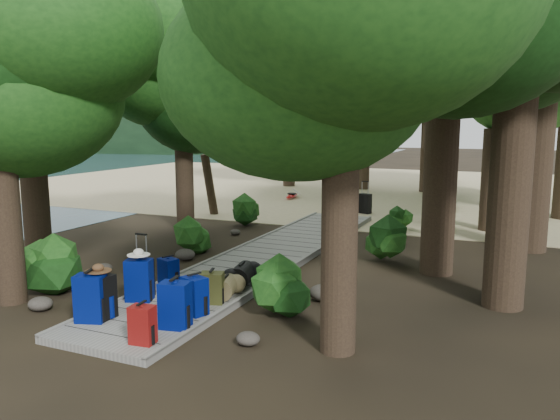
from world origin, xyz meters
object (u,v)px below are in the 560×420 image
at_px(backpack_right_c, 195,294).
at_px(suitcase_on_boardwalk, 143,276).
at_px(backpack_left_a, 91,296).
at_px(sun_lounger, 446,201).
at_px(backpack_left_c, 139,278).
at_px(backpack_left_d, 168,270).
at_px(backpack_right_b, 175,303).
at_px(kayak, 292,195).
at_px(backpack_right_a, 142,323).
at_px(backpack_right_d, 212,286).
at_px(duffel_right_khaki, 226,287).
at_px(duffel_right_black, 242,275).
at_px(lone_suitcase_on_sand, 365,204).
at_px(backpack_left_b, 101,294).

distance_m(backpack_right_c, suitcase_on_boardwalk, 1.53).
xyz_separation_m(backpack_left_a, sun_lounger, (3.66, 14.43, -0.22)).
bearing_deg(backpack_left_c, backpack_left_d, 76.01).
distance_m(backpack_right_b, sun_lounger, 14.32).
bearing_deg(backpack_right_b, backpack_left_d, 116.49).
height_order(backpack_left_a, backpack_left_d, backpack_left_a).
relative_size(backpack_right_c, kayak, 0.25).
height_order(backpack_right_a, backpack_right_c, backpack_right_c).
distance_m(backpack_left_c, backpack_right_d, 1.31).
relative_size(duffel_right_khaki, duffel_right_black, 0.83).
bearing_deg(lone_suitcase_on_sand, backpack_right_d, -69.64).
height_order(backpack_right_a, lone_suitcase_on_sand, backpack_right_a).
bearing_deg(backpack_left_b, backpack_right_c, 33.05).
xyz_separation_m(duffel_right_black, kayak, (-4.04, 12.30, -0.17)).
bearing_deg(duffel_right_black, backpack_left_a, -127.63).
bearing_deg(sun_lounger, backpack_right_d, -103.99).
xyz_separation_m(backpack_right_d, duffel_right_black, (-0.00, 1.12, -0.09)).
relative_size(backpack_left_c, lone_suitcase_on_sand, 1.17).
xyz_separation_m(duffel_right_khaki, kayak, (-4.11, 13.05, -0.14)).
bearing_deg(suitcase_on_boardwalk, backpack_right_c, 0.15).
height_order(backpack_left_b, lone_suitcase_on_sand, backpack_left_b).
bearing_deg(backpack_left_b, lone_suitcase_on_sand, 88.63).
relative_size(duffel_right_black, sun_lounger, 0.35).
distance_m(backpack_left_b, lone_suitcase_on_sand, 12.26).
bearing_deg(backpack_right_d, sun_lounger, 60.84).
relative_size(backpack_right_d, duffel_right_khaki, 1.10).
relative_size(duffel_right_black, suitcase_on_boardwalk, 0.97).
xyz_separation_m(backpack_left_d, duffel_right_khaki, (1.41, -0.24, -0.10)).
bearing_deg(backpack_right_a, backpack_right_c, 82.94).
height_order(backpack_right_a, duffel_right_khaki, backpack_right_a).
relative_size(backpack_left_c, duffel_right_black, 1.24).
xyz_separation_m(backpack_left_c, duffel_right_khaki, (1.31, 0.77, -0.23)).
bearing_deg(sun_lounger, kayak, 171.69).
bearing_deg(backpack_right_a, backpack_right_b, 77.19).
bearing_deg(backpack_right_b, backpack_right_d, 82.74).
distance_m(backpack_left_a, duffel_right_black, 2.96).
bearing_deg(backpack_left_d, suitcase_on_boardwalk, -74.44).
bearing_deg(duffel_right_black, lone_suitcase_on_sand, 79.42).
bearing_deg(kayak, backpack_right_c, -80.31).
relative_size(backpack_left_d, kayak, 0.20).
bearing_deg(backpack_left_d, kayak, 123.90).
bearing_deg(backpack_left_c, backpack_right_b, -51.75).
xyz_separation_m(backpack_left_a, backpack_right_c, (1.32, 0.94, -0.07)).
height_order(backpack_right_b, kayak, backpack_right_b).
distance_m(kayak, sun_lounger, 6.43).
relative_size(backpack_left_b, kayak, 0.28).
distance_m(backpack_left_d, duffel_right_black, 1.43).
xyz_separation_m(backpack_left_c, suitcase_on_boardwalk, (-0.17, 0.32, -0.07)).
height_order(duffel_right_khaki, suitcase_on_boardwalk, suitcase_on_boardwalk).
height_order(backpack_right_a, suitcase_on_boardwalk, suitcase_on_boardwalk).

